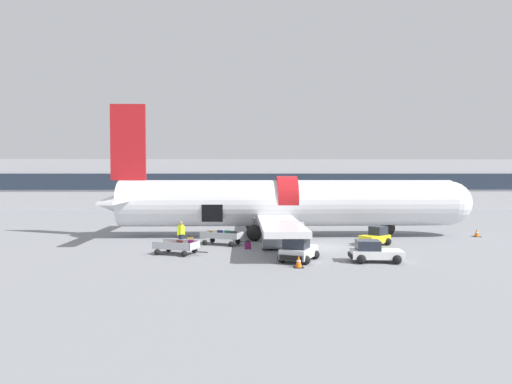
{
  "coord_description": "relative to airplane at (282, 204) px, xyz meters",
  "views": [
    {
      "loc": [
        -5.85,
        -33.12,
        5.29
      ],
      "look_at": [
        -4.75,
        3.41,
        3.89
      ],
      "focal_mm": 32.0,
      "sensor_mm": 36.0,
      "label": 1
    }
  ],
  "objects": [
    {
      "name": "ground_crew_loader_a",
      "position": [
        -7.88,
        -5.41,
        -1.8
      ],
      "size": [
        0.61,
        0.58,
        1.85
      ],
      "color": "#1E2338",
      "rests_on": "ground_plane"
    },
    {
      "name": "airplane",
      "position": [
        0.0,
        0.0,
        0.0
      ],
      "size": [
        32.41,
        25.5,
        11.22
      ],
      "color": "silver",
      "rests_on": "ground_plane"
    },
    {
      "name": "baggage_tug_lead",
      "position": [
        0.04,
        -11.34,
        -2.1
      ],
      "size": [
        2.75,
        3.33,
        1.54
      ],
      "color": "silver",
      "rests_on": "ground_plane"
    },
    {
      "name": "safety_cone_nose",
      "position": [
        16.57,
        -0.88,
        -2.46
      ],
      "size": [
        0.59,
        0.59,
        0.67
      ],
      "color": "black",
      "rests_on": "ground_plane"
    },
    {
      "name": "suitcase_on_tarmac_upright",
      "position": [
        -2.97,
        -6.7,
        -2.52
      ],
      "size": [
        0.46,
        0.27,
        0.61
      ],
      "color": "#721951",
      "rests_on": "ground_plane"
    },
    {
      "name": "safety_cone_engine_left",
      "position": [
        -0.17,
        -13.21,
        -2.45
      ],
      "size": [
        0.56,
        0.56,
        0.69
      ],
      "color": "black",
      "rests_on": "ground_plane"
    },
    {
      "name": "baggage_cart_queued",
      "position": [
        -7.68,
        -8.64,
        -2.33
      ],
      "size": [
        3.76,
        2.47,
        0.97
      ],
      "color": "#B7BABF",
      "rests_on": "ground_plane"
    },
    {
      "name": "terminal_strip",
      "position": [
        2.48,
        35.68,
        1.05
      ],
      "size": [
        102.43,
        9.94,
        7.64
      ],
      "color": "#B2B2B7",
      "rests_on": "ground_plane"
    },
    {
      "name": "ground_crew_driver",
      "position": [
        -0.68,
        -2.56,
        -1.83
      ],
      "size": [
        0.57,
        0.57,
        1.79
      ],
      "color": "#2D2D33",
      "rests_on": "ground_plane"
    },
    {
      "name": "ground_crew_loader_b",
      "position": [
        -0.72,
        -3.92,
        -1.81
      ],
      "size": [
        0.64,
        0.49,
        1.83
      ],
      "color": "#2D2D33",
      "rests_on": "ground_plane"
    },
    {
      "name": "baggage_tug_mid",
      "position": [
        4.61,
        -11.67,
        -2.19
      ],
      "size": [
        3.28,
        2.11,
        1.31
      ],
      "color": "white",
      "rests_on": "ground_plane"
    },
    {
      "name": "ground_plane",
      "position": [
        2.48,
        -5.75,
        -2.77
      ],
      "size": [
        500.0,
        500.0,
        0.0
      ],
      "primitive_type": "plane",
      "color": "gray"
    },
    {
      "name": "baggage_cart_loading",
      "position": [
        -4.84,
        -4.66,
        -2.22
      ],
      "size": [
        3.95,
        2.45,
        1.12
      ],
      "color": "#B7BABF",
      "rests_on": "ground_plane"
    },
    {
      "name": "suitcase_on_tarmac_spare",
      "position": [
        -7.15,
        -5.95,
        -2.39
      ],
      "size": [
        0.5,
        0.37,
        0.87
      ],
      "color": "olive",
      "rests_on": "ground_plane"
    },
    {
      "name": "baggage_tug_rear",
      "position": [
        6.61,
        -5.23,
        -2.19
      ],
      "size": [
        2.61,
        2.41,
        1.4
      ],
      "color": "yellow",
      "rests_on": "ground_plane"
    }
  ]
}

